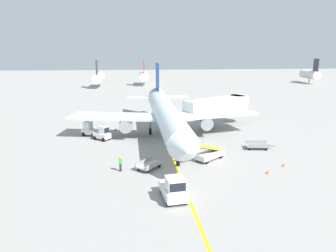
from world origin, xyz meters
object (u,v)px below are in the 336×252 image
at_px(pushback_tug, 174,189).
at_px(safety_cone_wingtip_left, 166,136).
at_px(safety_cone_wingtip_right, 284,165).
at_px(baggage_tug_by_cargo_door, 103,134).
at_px(baggage_tug_near_wing, 90,130).
at_px(baggage_cart_empty_trailing, 257,146).
at_px(baggage_cart_loaded, 149,165).
at_px(safety_cone_tail_area, 176,146).
at_px(jet_bridge, 221,105).
at_px(safety_cone_nose_left, 268,172).
at_px(airliner, 166,114).
at_px(belt_loader_forward_hold, 209,154).
at_px(ground_crew_marshaller, 120,163).
at_px(safety_cone_nose_right, 116,129).

distance_m(pushback_tug, safety_cone_wingtip_left, 19.77).
xyz_separation_m(safety_cone_wingtip_left, safety_cone_wingtip_right, (12.09, -13.04, 0.00)).
bearing_deg(baggage_tug_by_cargo_door, baggage_tug_near_wing, 131.63).
xyz_separation_m(baggage_tug_by_cargo_door, baggage_cart_empty_trailing, (20.51, -5.93, -0.46)).
relative_size(baggage_tug_near_wing, baggage_tug_by_cargo_door, 1.01).
relative_size(baggage_cart_loaded, safety_cone_tail_area, 7.59).
xyz_separation_m(jet_bridge, baggage_cart_empty_trailing, (1.68, -12.53, -3.07)).
relative_size(baggage_tug_near_wing, safety_cone_nose_left, 6.20).
height_order(jet_bridge, safety_cone_wingtip_left, jet_bridge).
height_order(airliner, belt_loader_forward_hold, airliner).
distance_m(baggage_cart_loaded, safety_cone_wingtip_right, 14.98).
bearing_deg(ground_crew_marshaller, belt_loader_forward_hold, 14.60).
bearing_deg(belt_loader_forward_hold, baggage_cart_loaded, -162.10).
relative_size(baggage_tug_by_cargo_door, safety_cone_wingtip_left, 6.12).
bearing_deg(baggage_cart_loaded, safety_cone_nose_left, -11.04).
bearing_deg(baggage_cart_empty_trailing, safety_cone_wingtip_left, 149.43).
bearing_deg(pushback_tug, jet_bridge, 67.45).
height_order(baggage_tug_near_wing, safety_cone_wingtip_left, baggage_tug_near_wing).
xyz_separation_m(belt_loader_forward_hold, safety_cone_tail_area, (-3.33, 4.82, -0.56)).
xyz_separation_m(baggage_cart_loaded, safety_cone_wingtip_right, (14.97, -0.58, -0.25)).
bearing_deg(baggage_cart_empty_trailing, airliner, 148.62).
bearing_deg(baggage_cart_loaded, baggage_tug_by_cargo_door, 118.22).
distance_m(pushback_tug, baggage_tug_near_wing, 23.84).
height_order(baggage_cart_loaded, safety_cone_wingtip_left, baggage_cart_loaded).
bearing_deg(baggage_cart_empty_trailing, baggage_tug_near_wing, 159.68).
relative_size(baggage_cart_loaded, safety_cone_wingtip_left, 7.59).
bearing_deg(baggage_tug_near_wing, safety_cone_nose_right, 35.60).
height_order(pushback_tug, safety_cone_nose_left, pushback_tug).
bearing_deg(baggage_cart_empty_trailing, ground_crew_marshaller, -160.57).
bearing_deg(baggage_cart_loaded, jet_bridge, 55.53).
bearing_deg(safety_cone_nose_left, pushback_tug, -155.08).
bearing_deg(ground_crew_marshaller, baggage_cart_loaded, 6.65).
relative_size(airliner, baggage_tug_near_wing, 12.93).
bearing_deg(safety_cone_nose_left, baggage_cart_loaded, 168.96).
height_order(ground_crew_marshaller, safety_cone_nose_left, ground_crew_marshaller).
bearing_deg(safety_cone_nose_left, baggage_tug_near_wing, 141.52).
height_order(baggage_tug_by_cargo_door, safety_cone_nose_left, baggage_tug_by_cargo_door).
relative_size(safety_cone_nose_left, safety_cone_nose_right, 1.00).
relative_size(airliner, baggage_cart_loaded, 10.56).
distance_m(belt_loader_forward_hold, safety_cone_wingtip_right, 8.37).
bearing_deg(safety_cone_wingtip_left, baggage_tug_by_cargo_door, -175.13).
xyz_separation_m(airliner, baggage_cart_loaded, (-2.84, -12.70, -2.95)).
relative_size(baggage_cart_empty_trailing, safety_cone_nose_left, 8.70).
bearing_deg(baggage_tug_near_wing, jet_bridge, 11.09).
height_order(pushback_tug, baggage_cart_empty_trailing, pushback_tug).
xyz_separation_m(baggage_cart_loaded, safety_cone_tail_area, (3.80, 7.12, -0.25)).
distance_m(baggage_cart_empty_trailing, ground_crew_marshaller, 18.39).
distance_m(jet_bridge, safety_cone_tail_area, 14.58).
distance_m(belt_loader_forward_hold, safety_cone_nose_right, 18.78).
height_order(baggage_cart_empty_trailing, safety_cone_wingtip_right, baggage_cart_empty_trailing).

